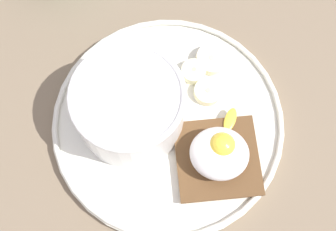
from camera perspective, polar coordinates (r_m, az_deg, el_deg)
ground_plane at (r=52.26cm, az=-0.00°, el=-1.48°), size 120.00×120.00×2.00cm
plate at (r=50.56cm, az=-0.00°, el=-0.84°), size 25.05×25.05×1.60cm
oatmeal_bowl at (r=47.37cm, az=-4.75°, el=1.06°), size 11.49×11.49×6.75cm
toast_slice at (r=48.84cm, az=6.03°, el=-5.28°), size 10.18×10.18×1.05cm
poached_egg at (r=46.73cm, az=6.34°, el=-4.45°), size 5.96×8.45×3.98cm
banana_slice_front at (r=51.98cm, az=3.15°, el=5.35°), size 3.74×3.72×1.32cm
banana_slice_left at (r=52.81cm, az=5.27°, el=6.81°), size 3.84×3.75×1.43cm
banana_slice_back at (r=51.25cm, az=4.84°, el=2.89°), size 4.25×4.23×1.11cm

